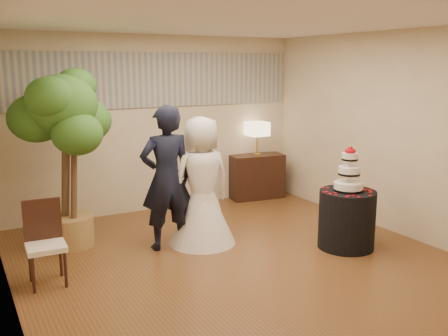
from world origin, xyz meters
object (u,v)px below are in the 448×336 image
groom (166,178)px  table_lamp (257,138)px  side_chair (46,244)px  bride (202,181)px  ficus_tree (65,158)px  cake_table (347,219)px  wedding_cake (349,169)px  console (257,176)px

groom → table_lamp: groom is taller
side_chair → bride: bearing=12.4°
bride → table_lamp: bearing=-142.4°
table_lamp → ficus_tree: (-3.45, -0.86, 0.10)m
table_lamp → cake_table: bearing=-96.9°
cake_table → side_chair: (-3.60, 0.70, 0.08)m
bride → wedding_cake: bearing=143.0°
groom → bride: size_ratio=1.09×
wedding_cake → ficus_tree: bearing=150.1°
bride → wedding_cake: bride is taller
bride → cake_table: (1.56, -1.06, -0.47)m
cake_table → wedding_cake: (0.00, -0.00, 0.67)m
ficus_tree → side_chair: ficus_tree is taller
ficus_tree → bride: bearing=-25.3°
cake_table → side_chair: size_ratio=0.83×
console → table_lamp: (0.00, 0.00, 0.68)m
groom → console: size_ratio=1.98×
ficus_tree → console: bearing=14.0°
wedding_cake → side_chair: bearing=169.0°
cake_table → table_lamp: size_ratio=1.30×
groom → console: bearing=-142.3°
ficus_tree → table_lamp: bearing=14.0°
cake_table → table_lamp: 2.77m
wedding_cake → table_lamp: size_ratio=0.99×
table_lamp → ficus_tree: bearing=-166.0°
console → cake_table: bearing=-89.2°
cake_table → console: bearing=83.1°
groom → bride: 0.48m
bride → cake_table: size_ratio=2.24×
cake_table → ficus_tree: size_ratio=0.32×
cake_table → bride: bearing=145.9°
wedding_cake → bride: bearing=145.9°
bride → cake_table: 1.94m
groom → wedding_cake: bearing=155.7°
bride → side_chair: (-2.03, -0.36, -0.39)m
console → side_chair: size_ratio=1.03×
groom → ficus_tree: size_ratio=0.79×
groom → table_lamp: 2.82m
cake_table → ficus_tree: ficus_tree is taller
cake_table → console: 2.68m
console → ficus_tree: (-3.45, -0.86, 0.78)m
ficus_tree → side_chair: bearing=-113.0°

